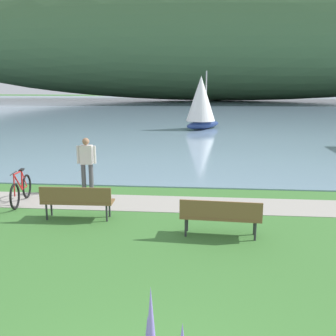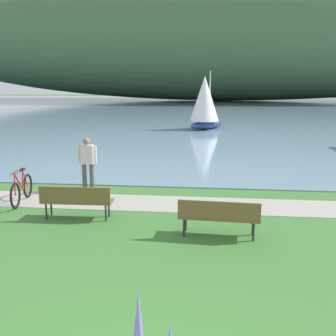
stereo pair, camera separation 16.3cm
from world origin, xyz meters
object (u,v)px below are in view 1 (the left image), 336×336
Objects in this scene: park_bench_near_camera at (77,200)px; person_at_shoreline at (87,161)px; park_bench_further_along at (220,215)px; bicycle_leaning_near_bench at (21,190)px; sailboat_mid_bay at (201,102)px.

park_bench_near_camera is 1.06× the size of person_at_shoreline.
park_bench_further_along is 5.90m from bicycle_leaning_near_bench.
park_bench_near_camera is 0.44× the size of sailboat_mid_bay.
park_bench_further_along is 5.29m from person_at_shoreline.
bicycle_leaning_near_bench is 2.15m from person_at_shoreline.
person_at_shoreline reaches higher than park_bench_near_camera.
person_at_shoreline is (-0.50, 2.57, 0.46)m from park_bench_near_camera.
park_bench_further_along is 1.04× the size of bicycle_leaning_near_bench.
bicycle_leaning_near_bench reaches higher than park_bench_near_camera.
park_bench_near_camera is at bearing -98.79° from sailboat_mid_bay.
person_at_shoreline is at bearing 101.07° from park_bench_near_camera.
park_bench_further_along is 19.92m from sailboat_mid_bay.
sailboat_mid_bay is (4.97, 17.88, 1.58)m from bicycle_leaning_near_bench.
park_bench_further_along is 0.44× the size of sailboat_mid_bay.
park_bench_near_camera is 3.63m from park_bench_further_along.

